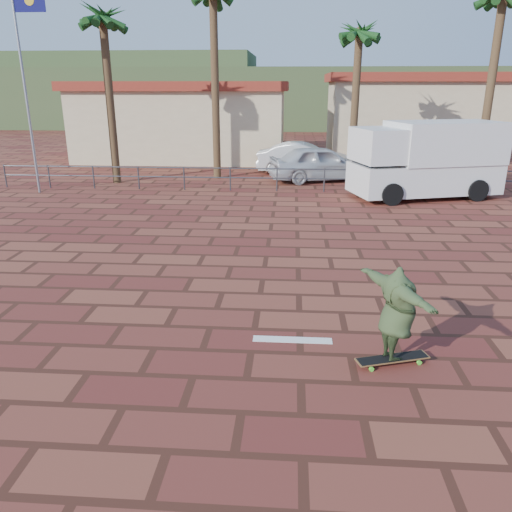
{
  "coord_description": "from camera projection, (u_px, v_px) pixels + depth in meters",
  "views": [
    {
      "loc": [
        0.62,
        -9.11,
        4.27
      ],
      "look_at": [
        -0.11,
        1.01,
        0.8
      ],
      "focal_mm": 35.0,
      "sensor_mm": 36.0,
      "label": 1
    }
  ],
  "objects": [
    {
      "name": "guardrail",
      "position": [
        277.0,
        175.0,
        21.12
      ],
      "size": [
        24.06,
        0.06,
        1.0
      ],
      "color": "#47494F",
      "rests_on": "ground"
    },
    {
      "name": "palm_center",
      "position": [
        359.0,
        37.0,
        22.35
      ],
      "size": [
        2.4,
        2.4,
        7.75
      ],
      "color": "brown",
      "rests_on": "ground"
    },
    {
      "name": "palm_far_left",
      "position": [
        103.0,
        22.0,
        21.06
      ],
      "size": [
        2.4,
        2.4,
        8.25
      ],
      "color": "brown",
      "rests_on": "ground"
    },
    {
      "name": "hill_back",
      "position": [
        115.0,
        88.0,
        63.07
      ],
      "size": [
        35.0,
        14.0,
        8.0
      ],
      "primitive_type": "cube",
      "color": "#384C28",
      "rests_on": "ground"
    },
    {
      "name": "car_white",
      "position": [
        304.0,
        159.0,
        25.26
      ],
      "size": [
        4.78,
        1.81,
        1.56
      ],
      "primitive_type": "imported",
      "rotation": [
        0.0,
        0.0,
        1.54
      ],
      "color": "silver",
      "rests_on": "ground"
    },
    {
      "name": "paint_stripe",
      "position": [
        292.0,
        340.0,
        8.84
      ],
      "size": [
        1.4,
        0.22,
        0.01
      ],
      "primitive_type": "cube",
      "color": "white",
      "rests_on": "ground"
    },
    {
      "name": "campervan",
      "position": [
        427.0,
        158.0,
        19.72
      ],
      "size": [
        6.14,
        3.85,
        2.96
      ],
      "rotation": [
        0.0,
        0.0,
        0.28
      ],
      "color": "silver",
      "rests_on": "ground"
    },
    {
      "name": "ground",
      "position": [
        258.0,
        310.0,
        10.02
      ],
      "size": [
        120.0,
        120.0,
        0.0
      ],
      "primitive_type": "plane",
      "color": "brown",
      "rests_on": "ground"
    },
    {
      "name": "building_east",
      "position": [
        411.0,
        115.0,
        31.31
      ],
      "size": [
        10.6,
        6.6,
        5.0
      ],
      "color": "beige",
      "rests_on": "ground"
    },
    {
      "name": "longboard",
      "position": [
        392.0,
        359.0,
        8.04
      ],
      "size": [
        1.24,
        0.62,
        0.12
      ],
      "rotation": [
        0.0,
        0.0,
        0.31
      ],
      "color": "olive",
      "rests_on": "ground"
    },
    {
      "name": "hill_front",
      "position": [
        288.0,
        98.0,
        56.24
      ],
      "size": [
        70.0,
        18.0,
        6.0
      ],
      "primitive_type": "cube",
      "color": "#384C28",
      "rests_on": "ground"
    },
    {
      "name": "skateboarder",
      "position": [
        397.0,
        313.0,
        7.78
      ],
      "size": [
        1.26,
        1.97,
        1.56
      ],
      "primitive_type": "imported",
      "rotation": [
        0.0,
        0.0,
        1.99
      ],
      "color": "#344625",
      "rests_on": "longboard"
    },
    {
      "name": "building_west",
      "position": [
        184.0,
        120.0,
        30.45
      ],
      "size": [
        12.6,
        7.6,
        4.5
      ],
      "color": "beige",
      "rests_on": "ground"
    },
    {
      "name": "flagpole",
      "position": [
        26.0,
        76.0,
        19.57
      ],
      "size": [
        1.3,
        0.1,
        8.0
      ],
      "color": "gray",
      "rests_on": "ground"
    },
    {
      "name": "car_silver",
      "position": [
        321.0,
        163.0,
        23.4
      ],
      "size": [
        5.2,
        3.24,
        1.65
      ],
      "primitive_type": "imported",
      "rotation": [
        0.0,
        0.0,
        1.86
      ],
      "color": "silver",
      "rests_on": "ground"
    }
  ]
}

